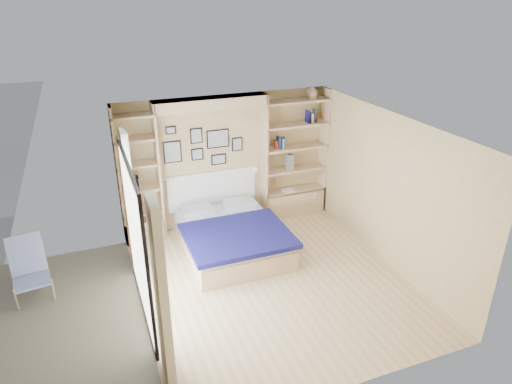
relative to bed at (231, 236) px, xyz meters
name	(u,v)px	position (x,y,z in m)	size (l,w,h in m)	color
ground	(272,281)	(0.30, -1.12, -0.27)	(4.50, 4.50, 0.00)	#D3B380
room_shell	(218,186)	(-0.09, 0.40, 0.80)	(4.50, 4.50, 4.50)	tan
bed	(231,236)	(0.00, 0.00, 0.00)	(1.72, 2.19, 1.07)	tan
photo_gallery	(202,146)	(-0.15, 1.11, 1.33)	(1.48, 0.02, 0.82)	black
reading_lamps	(215,174)	(0.00, 0.88, 0.83)	(1.92, 0.12, 0.15)	silver
shelf_decor	(283,134)	(1.38, 0.95, 1.42)	(3.49, 0.23, 2.03)	#AD3713
deck	(20,339)	(-3.30, -1.12, -0.27)	(3.20, 4.00, 0.05)	#766B57
deck_chair	(29,269)	(-3.17, -0.08, 0.14)	(0.64, 0.93, 0.87)	tan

